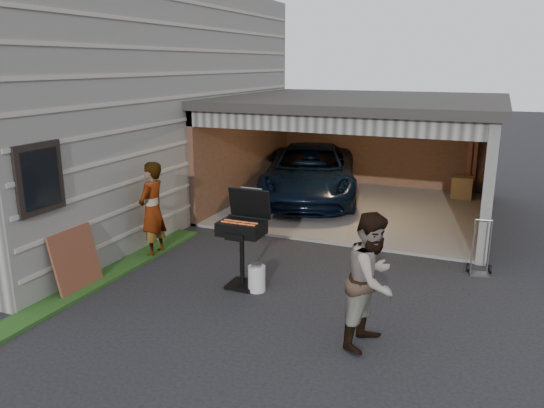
{
  "coord_description": "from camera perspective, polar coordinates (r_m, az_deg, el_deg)",
  "views": [
    {
      "loc": [
        3.92,
        -6.74,
        3.72
      ],
      "look_at": [
        0.17,
        2.12,
        1.15
      ],
      "focal_mm": 35.0,
      "sensor_mm": 36.0,
      "label": 1
    }
  ],
  "objects": [
    {
      "name": "house",
      "position": [
        14.65,
        -20.09,
        10.27
      ],
      "size": [
        7.0,
        11.0,
        5.5
      ],
      "primitive_type": "cube",
      "color": "#474744",
      "rests_on": "ground"
    },
    {
      "name": "minivan",
      "position": [
        14.71,
        4.09,
        3.21
      ],
      "size": [
        3.82,
        5.76,
        1.47
      ],
      "primitive_type": "imported",
      "rotation": [
        0.0,
        0.0,
        0.28
      ],
      "color": "black",
      "rests_on": "ground"
    },
    {
      "name": "plywood_panel",
      "position": [
        9.49,
        -20.35,
        -5.69
      ],
      "size": [
        0.27,
        0.95,
        1.05
      ],
      "primitive_type": "cube",
      "rotation": [
        0.0,
        -0.21,
        0.0
      ],
      "color": "brown",
      "rests_on": "ground"
    },
    {
      "name": "groundcover_strip",
      "position": [
        9.2,
        -22.37,
        -9.89
      ],
      "size": [
        0.5,
        8.0,
        0.06
      ],
      "primitive_type": "cube",
      "color": "#193814",
      "rests_on": "ground"
    },
    {
      "name": "bbq_grill",
      "position": [
        8.91,
        -3.17,
        -2.95
      ],
      "size": [
        0.74,
        0.65,
        1.66
      ],
      "color": "black",
      "rests_on": "ground"
    },
    {
      "name": "hand_truck",
      "position": [
        10.38,
        21.44,
        -5.96
      ],
      "size": [
        0.44,
        0.37,
        1.03
      ],
      "rotation": [
        0.0,
        0.0,
        0.17
      ],
      "color": "slate",
      "rests_on": "ground"
    },
    {
      "name": "propane_tank",
      "position": [
        8.97,
        -1.65,
        -8.01
      ],
      "size": [
        0.39,
        0.39,
        0.44
      ],
      "primitive_type": "cylinder",
      "rotation": [
        0.0,
        0.0,
        0.42
      ],
      "color": "silver",
      "rests_on": "ground"
    },
    {
      "name": "ground",
      "position": [
        8.64,
        -6.68,
        -10.66
      ],
      "size": [
        80.0,
        80.0,
        0.0
      ],
      "primitive_type": "plane",
      "color": "black",
      "rests_on": "ground"
    },
    {
      "name": "garage",
      "position": [
        14.02,
        9.78,
        7.15
      ],
      "size": [
        6.8,
        6.3,
        2.9
      ],
      "color": "#605E59",
      "rests_on": "ground"
    },
    {
      "name": "man",
      "position": [
        7.23,
        10.7,
        -8.02
      ],
      "size": [
        0.88,
        1.03,
        1.86
      ],
      "primitive_type": "imported",
      "rotation": [
        0.0,
        0.0,
        1.35
      ],
      "color": "#4E291E",
      "rests_on": "ground"
    },
    {
      "name": "woman",
      "position": [
        10.57,
        -12.76,
        -0.62
      ],
      "size": [
        0.49,
        0.71,
        1.9
      ],
      "primitive_type": "imported",
      "rotation": [
        0.0,
        0.0,
        -1.52
      ],
      "color": "#A2B8CC",
      "rests_on": "ground"
    }
  ]
}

